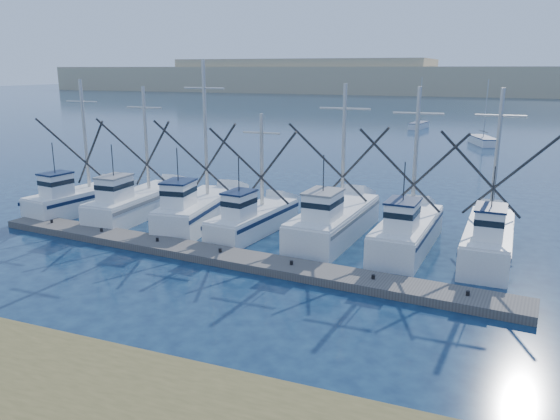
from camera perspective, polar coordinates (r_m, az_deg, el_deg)
The scene contains 6 objects.
ground at distance 20.06m, azimuth 0.19°, elevation -13.32°, with size 500.00×500.00×0.00m, color #0C1B35.
floating_dock at distance 27.84m, azimuth -6.26°, elevation -4.79°, with size 29.33×1.96×0.39m, color #59554F.
dune_ridge at distance 226.61m, azimuth 20.75°, elevation 12.56°, with size 360.00×60.00×10.00m, color tan.
trawler_fleet at distance 31.80m, azimuth -1.53°, elevation -0.75°, with size 28.65×9.10×9.90m.
sailboat_near at distance 74.32m, azimuth 20.44°, elevation 6.80°, with size 3.90×6.29×8.10m.
sailboat_far at distance 91.57m, azimuth 14.30°, elevation 8.57°, with size 2.62×6.01×8.10m.
Camera 1 is at (6.55, -16.47, 9.39)m, focal length 35.00 mm.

